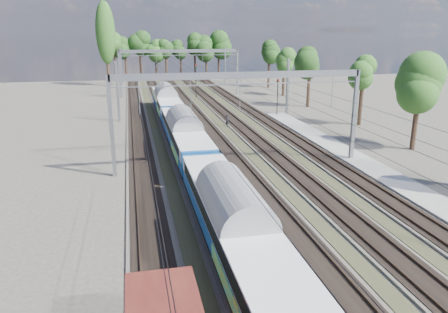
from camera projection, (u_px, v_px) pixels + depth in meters
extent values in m
cube|color=#47423A|center=(139.00, 136.00, 53.72)|extent=(3.00, 130.00, 0.15)
cube|color=black|center=(139.00, 135.00, 53.69)|extent=(2.50, 130.00, 0.06)
cube|color=#473326|center=(133.00, 134.00, 53.52)|extent=(0.08, 130.00, 0.14)
cube|color=#473326|center=(145.00, 134.00, 53.81)|extent=(0.08, 130.00, 0.14)
cube|color=#47423A|center=(175.00, 134.00, 54.62)|extent=(3.00, 130.00, 0.15)
cube|color=black|center=(175.00, 133.00, 54.59)|extent=(2.50, 130.00, 0.06)
cube|color=#473326|center=(170.00, 133.00, 54.42)|extent=(0.08, 130.00, 0.14)
cube|color=#473326|center=(181.00, 132.00, 54.71)|extent=(0.08, 130.00, 0.14)
cube|color=#47423A|center=(211.00, 132.00, 55.52)|extent=(3.00, 130.00, 0.15)
cube|color=black|center=(211.00, 132.00, 55.50)|extent=(2.50, 130.00, 0.06)
cube|color=#473326|center=(205.00, 131.00, 55.33)|extent=(0.08, 130.00, 0.14)
cube|color=#473326|center=(216.00, 130.00, 55.61)|extent=(0.08, 130.00, 0.14)
cube|color=#47423A|center=(245.00, 131.00, 56.43)|extent=(3.00, 130.00, 0.15)
cube|color=black|center=(245.00, 130.00, 56.40)|extent=(2.50, 130.00, 0.06)
cube|color=#473326|center=(240.00, 129.00, 56.23)|extent=(0.08, 130.00, 0.14)
cube|color=#473326|center=(250.00, 129.00, 56.52)|extent=(0.08, 130.00, 0.14)
cube|color=#47423A|center=(278.00, 129.00, 57.33)|extent=(3.00, 130.00, 0.15)
cube|color=black|center=(278.00, 128.00, 57.31)|extent=(2.50, 130.00, 0.06)
cube|color=#473326|center=(273.00, 128.00, 57.13)|extent=(0.08, 130.00, 0.14)
cube|color=#473326|center=(283.00, 127.00, 57.42)|extent=(0.08, 130.00, 0.14)
cube|color=#2F2E1E|center=(157.00, 135.00, 54.18)|extent=(1.10, 130.00, 0.05)
cube|color=#2F2E1E|center=(193.00, 133.00, 55.09)|extent=(1.10, 130.00, 0.05)
cube|color=#2F2E1E|center=(228.00, 132.00, 55.99)|extent=(1.10, 130.00, 0.05)
cube|color=#2F2E1E|center=(262.00, 130.00, 56.89)|extent=(1.10, 130.00, 0.05)
cube|color=gray|center=(417.00, 194.00, 34.44)|extent=(3.00, 70.00, 0.30)
cube|color=gray|center=(111.00, 127.00, 37.89)|extent=(0.35, 0.35, 9.00)
cube|color=gray|center=(354.00, 116.00, 42.52)|extent=(0.35, 0.35, 9.00)
cube|color=gray|center=(240.00, 75.00, 39.03)|extent=(23.00, 0.35, 0.60)
cube|color=gray|center=(120.00, 74.00, 82.97)|extent=(0.35, 0.35, 9.00)
cube|color=gray|center=(237.00, 72.00, 87.59)|extent=(0.35, 0.35, 9.00)
cube|color=gray|center=(179.00, 51.00, 84.11)|extent=(23.00, 0.35, 0.60)
cube|color=gray|center=(117.00, 92.00, 61.44)|extent=(0.35, 0.35, 8.50)
cube|color=gray|center=(121.00, 66.00, 103.70)|extent=(0.35, 0.35, 8.50)
cube|color=gray|center=(288.00, 87.00, 66.52)|extent=(0.35, 0.35, 8.50)
cube|color=gray|center=(225.00, 65.00, 108.78)|extent=(0.35, 0.35, 8.50)
cylinder|color=black|center=(136.00, 92.00, 52.20)|extent=(0.03, 130.00, 0.03)
cylinder|color=black|center=(136.00, 82.00, 51.90)|extent=(0.03, 130.00, 0.03)
cylinder|color=black|center=(174.00, 91.00, 53.11)|extent=(0.03, 130.00, 0.03)
cylinder|color=black|center=(174.00, 81.00, 52.80)|extent=(0.03, 130.00, 0.03)
cylinder|color=black|center=(210.00, 90.00, 54.01)|extent=(0.03, 130.00, 0.03)
cylinder|color=black|center=(210.00, 81.00, 53.70)|extent=(0.03, 130.00, 0.03)
cylinder|color=black|center=(245.00, 89.00, 54.92)|extent=(0.03, 130.00, 0.03)
cylinder|color=black|center=(246.00, 80.00, 54.61)|extent=(0.03, 130.00, 0.03)
cylinder|color=black|center=(279.00, 88.00, 55.82)|extent=(0.03, 130.00, 0.03)
cylinder|color=black|center=(280.00, 79.00, 55.51)|extent=(0.03, 130.00, 0.03)
cylinder|color=black|center=(115.00, 65.00, 115.04)|extent=(0.56, 0.56, 7.41)
sphere|color=#1A3212|center=(113.00, 42.00, 113.38)|extent=(4.44, 4.44, 4.44)
cylinder|color=black|center=(128.00, 65.00, 117.20)|extent=(0.56, 0.56, 7.34)
sphere|color=#1A3212|center=(126.00, 42.00, 115.56)|extent=(4.16, 4.16, 4.16)
cylinder|color=black|center=(139.00, 66.00, 115.02)|extent=(0.56, 0.56, 6.82)
sphere|color=#1A3212|center=(138.00, 45.00, 113.50)|extent=(4.74, 4.74, 4.74)
cylinder|color=black|center=(153.00, 67.00, 116.23)|extent=(0.56, 0.56, 6.36)
sphere|color=#1A3212|center=(152.00, 47.00, 114.81)|extent=(5.25, 5.25, 5.25)
cylinder|color=black|center=(168.00, 68.00, 116.18)|extent=(0.56, 0.56, 5.85)
sphere|color=#1A3212|center=(167.00, 50.00, 114.87)|extent=(3.85, 3.85, 3.85)
cylinder|color=black|center=(178.00, 66.00, 119.94)|extent=(0.56, 0.56, 5.91)
sphere|color=#1A3212|center=(177.00, 49.00, 118.63)|extent=(5.05, 5.05, 5.05)
cylinder|color=black|center=(197.00, 65.00, 117.60)|extent=(0.56, 0.56, 7.21)
sphere|color=#1A3212|center=(197.00, 43.00, 115.99)|extent=(5.17, 5.17, 5.17)
cylinder|color=black|center=(206.00, 63.00, 120.91)|extent=(0.56, 0.56, 7.33)
sphere|color=#1A3212|center=(206.00, 42.00, 119.27)|extent=(4.89, 4.89, 4.89)
cylinder|color=black|center=(218.00, 64.00, 121.53)|extent=(0.56, 0.56, 6.92)
sphere|color=#1A3212|center=(218.00, 44.00, 119.99)|extent=(4.65, 4.65, 4.65)
cylinder|color=black|center=(416.00, 118.00, 47.12)|extent=(0.56, 0.56, 6.86)
sphere|color=#1A3212|center=(423.00, 67.00, 45.59)|extent=(4.27, 4.27, 4.27)
cylinder|color=black|center=(357.00, 102.00, 58.20)|extent=(0.56, 0.56, 6.62)
sphere|color=#1A3212|center=(360.00, 62.00, 56.72)|extent=(4.31, 4.31, 4.31)
cylinder|color=black|center=(323.00, 94.00, 71.64)|extent=(0.56, 0.56, 5.07)
sphere|color=#1A3212|center=(325.00, 69.00, 70.50)|extent=(4.18, 4.18, 4.18)
cylinder|color=black|center=(292.00, 80.00, 84.88)|extent=(0.56, 0.56, 6.47)
sphere|color=#1A3212|center=(293.00, 53.00, 83.43)|extent=(4.53, 4.53, 4.53)
cylinder|color=black|center=(265.00, 74.00, 98.43)|extent=(0.56, 0.56, 5.94)
sphere|color=#1A3212|center=(265.00, 53.00, 97.10)|extent=(3.31, 3.31, 3.31)
cylinder|color=black|center=(107.00, 51.00, 100.17)|extent=(0.70, 0.70, 16.00)
ellipsoid|color=#2B531B|center=(105.00, 33.00, 99.05)|extent=(4.40, 4.40, 14.08)
cube|color=black|center=(210.00, 201.00, 31.90)|extent=(2.16, 3.25, 0.87)
cube|color=#0F4491|center=(233.00, 223.00, 24.33)|extent=(3.03, 21.64, 2.06)
cube|color=silver|center=(233.00, 214.00, 24.18)|extent=(3.12, 20.78, 1.03)
cube|color=black|center=(261.00, 212.00, 24.50)|extent=(0.04, 18.40, 0.76)
cube|color=#FEF90D|center=(257.00, 277.00, 20.01)|extent=(3.14, 6.06, 0.76)
cylinder|color=gray|center=(234.00, 206.00, 24.05)|extent=(3.07, 21.64, 3.07)
cube|color=black|center=(195.00, 171.00, 38.56)|extent=(2.16, 3.25, 0.87)
cube|color=black|center=(177.00, 133.00, 52.79)|extent=(2.16, 3.25, 0.87)
cube|color=#0F4491|center=(184.00, 134.00, 45.22)|extent=(3.03, 21.64, 2.06)
cube|color=silver|center=(184.00, 129.00, 45.07)|extent=(3.12, 20.78, 1.03)
cube|color=black|center=(199.00, 128.00, 45.39)|extent=(0.04, 18.40, 0.76)
cube|color=#FEF90D|center=(191.00, 151.00, 40.90)|extent=(3.14, 6.06, 0.76)
cylinder|color=gray|center=(184.00, 124.00, 44.94)|extent=(3.07, 21.64, 3.07)
cube|color=black|center=(171.00, 122.00, 59.45)|extent=(2.16, 3.25, 0.87)
cube|color=black|center=(163.00, 104.00, 73.68)|extent=(2.16, 3.25, 0.87)
cube|color=#0F4491|center=(166.00, 101.00, 66.11)|extent=(3.03, 21.64, 2.06)
cube|color=silver|center=(166.00, 98.00, 65.96)|extent=(3.12, 20.78, 1.03)
cube|color=black|center=(176.00, 97.00, 66.28)|extent=(0.04, 18.40, 0.76)
cube|color=#FEF90D|center=(169.00, 110.00, 61.79)|extent=(3.14, 6.06, 0.76)
cylinder|color=gray|center=(166.00, 94.00, 65.83)|extent=(3.07, 21.64, 3.07)
imported|color=black|center=(227.00, 121.00, 58.93)|extent=(0.52, 0.67, 1.62)
cylinder|color=black|center=(196.00, 83.00, 83.51)|extent=(0.16, 0.16, 5.55)
cube|color=black|center=(196.00, 66.00, 82.63)|extent=(0.44, 0.33, 0.78)
sphere|color=red|center=(196.00, 65.00, 82.43)|extent=(0.18, 0.18, 0.18)
sphere|color=#0C9919|center=(196.00, 67.00, 82.54)|extent=(0.18, 0.18, 0.18)
cylinder|color=black|center=(277.00, 100.00, 65.43)|extent=(0.14, 0.14, 4.90)
cube|color=black|center=(278.00, 82.00, 64.65)|extent=(0.37, 0.25, 0.69)
sphere|color=red|center=(278.00, 80.00, 64.48)|extent=(0.16, 0.16, 0.16)
sphere|color=#0C9919|center=(278.00, 83.00, 64.58)|extent=(0.16, 0.16, 0.16)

